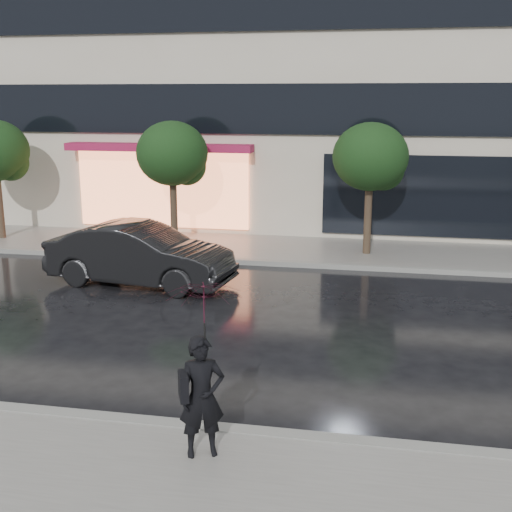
# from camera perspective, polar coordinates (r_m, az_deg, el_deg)

# --- Properties ---
(ground) EXTENTS (120.00, 120.00, 0.00)m
(ground) POSITION_cam_1_polar(r_m,az_deg,el_deg) (10.65, -8.17, -12.30)
(ground) COLOR black
(ground) RESTS_ON ground
(sidewalk_far) EXTENTS (60.00, 3.50, 0.12)m
(sidewalk_far) POSITION_cam_1_polar(r_m,az_deg,el_deg) (20.07, 1.19, 0.64)
(sidewalk_far) COLOR slate
(sidewalk_far) RESTS_ON ground
(curb_near) EXTENTS (60.00, 0.25, 0.14)m
(curb_near) POSITION_cam_1_polar(r_m,az_deg,el_deg) (9.79, -10.11, -14.43)
(curb_near) COLOR gray
(curb_near) RESTS_ON ground
(curb_far) EXTENTS (60.00, 0.25, 0.14)m
(curb_far) POSITION_cam_1_polar(r_m,az_deg,el_deg) (18.39, 0.29, -0.57)
(curb_far) COLOR gray
(curb_far) RESTS_ON ground
(tree_mid_west) EXTENTS (2.20, 2.20, 3.99)m
(tree_mid_west) POSITION_cam_1_polar(r_m,az_deg,el_deg) (20.08, -7.27, 8.82)
(tree_mid_west) COLOR #33261C
(tree_mid_west) RESTS_ON ground
(tree_mid_east) EXTENTS (2.20, 2.20, 3.99)m
(tree_mid_east) POSITION_cam_1_polar(r_m,az_deg,el_deg) (19.12, 10.31, 8.45)
(tree_mid_east) COLOR #33261C
(tree_mid_east) RESTS_ON ground
(parked_car) EXTENTS (4.96, 2.31, 1.57)m
(parked_car) POSITION_cam_1_polar(r_m,az_deg,el_deg) (16.57, -10.26, 0.12)
(parked_car) COLOR black
(parked_car) RESTS_ON ground
(pedestrian_with_umbrella) EXTENTS (1.26, 1.27, 2.34)m
(pedestrian_with_umbrella) POSITION_cam_1_polar(r_m,az_deg,el_deg) (8.18, -4.70, -7.70)
(pedestrian_with_umbrella) COLOR black
(pedestrian_with_umbrella) RESTS_ON sidewalk_near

